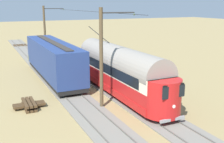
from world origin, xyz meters
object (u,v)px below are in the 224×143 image
at_px(vintage_streetcar, 119,69).
at_px(coach_adjacent, 53,59).
at_px(catenary_pole_mid_near, 102,57).
at_px(spare_tie_stack, 29,105).
at_px(catenary_pole_foreground, 45,33).
at_px(track_end_bumper, 35,57).

bearing_deg(vintage_streetcar, coach_adjacent, -61.96).
height_order(catenary_pole_mid_near, spare_tie_stack, catenary_pole_mid_near).
relative_size(vintage_streetcar, coach_adjacent, 1.09).
distance_m(catenary_pole_mid_near, spare_tie_stack, 6.81).
bearing_deg(catenary_pole_foreground, vintage_streetcar, 98.91).
bearing_deg(track_end_bumper, catenary_pole_foreground, 131.67).
bearing_deg(vintage_streetcar, track_end_bumper, -77.73).
relative_size(catenary_pole_foreground, catenary_pole_mid_near, 1.00).
xyz_separation_m(spare_tie_stack, track_end_bumper, (-3.86, -18.98, 0.13)).
bearing_deg(catenary_pole_mid_near, coach_adjacent, -82.31).
xyz_separation_m(catenary_pole_foreground, spare_tie_stack, (5.23, 17.43, -3.72)).
distance_m(catenary_pole_mid_near, track_end_bumper, 21.59).
xyz_separation_m(vintage_streetcar, catenary_pole_mid_near, (2.69, 2.54, 1.74)).
bearing_deg(vintage_streetcar, catenary_pole_mid_near, 43.34).
height_order(catenary_pole_mid_near, track_end_bumper, catenary_pole_mid_near).
distance_m(catenary_pole_foreground, spare_tie_stack, 18.58).
bearing_deg(spare_tie_stack, catenary_pole_mid_near, 156.57).
xyz_separation_m(catenary_pole_foreground, catenary_pole_mid_near, (0.00, 19.70, 0.00)).
height_order(coach_adjacent, track_end_bumper, coach_adjacent).
bearing_deg(vintage_streetcar, catenary_pole_foreground, -81.09).
bearing_deg(track_end_bumper, catenary_pole_mid_near, 93.71).
distance_m(coach_adjacent, catenary_pole_mid_near, 10.42).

